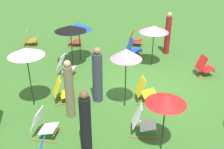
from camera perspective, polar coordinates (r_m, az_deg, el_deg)
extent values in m
plane|color=#386B28|center=(9.88, 6.99, -2.58)|extent=(40.00, 40.00, 0.00)
cube|color=olive|center=(13.38, 4.75, 5.75)|extent=(0.24, 0.74, 0.04)
cube|color=olive|center=(13.78, 5.11, 6.39)|extent=(0.24, 0.74, 0.04)
cube|color=red|center=(13.48, 5.40, 7.03)|extent=(0.58, 0.55, 0.13)
cube|color=red|center=(13.44, 4.18, 8.28)|extent=(0.53, 0.37, 0.57)
cylinder|color=olive|center=(13.47, 6.22, 6.66)|extent=(0.43, 0.14, 0.03)
cube|color=olive|center=(13.96, -16.73, 5.60)|extent=(0.19, 0.75, 0.04)
cube|color=olive|center=(14.37, -16.64, 6.22)|extent=(0.19, 0.75, 0.04)
cube|color=orange|center=(14.07, -16.42, 6.91)|extent=(0.56, 0.52, 0.13)
cube|color=orange|center=(14.02, -17.79, 7.85)|extent=(0.52, 0.34, 0.57)
cylinder|color=olive|center=(14.08, -15.57, 6.73)|extent=(0.44, 0.12, 0.03)
cube|color=olive|center=(7.61, -14.32, -13.33)|extent=(0.17, 0.75, 0.04)
cube|color=olive|center=(7.92, -13.06, -11.35)|extent=(0.17, 0.75, 0.04)
cube|color=white|center=(7.58, -13.18, -10.97)|extent=(0.55, 0.51, 0.13)
cube|color=white|center=(7.52, -15.53, -8.92)|extent=(0.52, 0.33, 0.57)
cylinder|color=olive|center=(7.55, -11.69, -11.61)|extent=(0.44, 0.11, 0.03)
cube|color=olive|center=(12.21, 4.95, 3.61)|extent=(0.19, 0.75, 0.04)
cube|color=olive|center=(12.60, 4.38, 4.39)|extent=(0.19, 0.75, 0.04)
cube|color=#1947B7|center=(12.33, 5.15, 5.12)|extent=(0.56, 0.52, 0.13)
cube|color=#1947B7|center=(12.15, 3.84, 6.24)|extent=(0.52, 0.34, 0.57)
cylinder|color=olive|center=(12.42, 6.02, 4.88)|extent=(0.44, 0.12, 0.03)
cube|color=olive|center=(8.95, -9.73, -6.05)|extent=(0.26, 0.74, 0.04)
cube|color=olive|center=(9.33, -10.13, -4.63)|extent=(0.26, 0.74, 0.04)
cube|color=yellow|center=(9.02, -9.43, -3.88)|extent=(0.59, 0.55, 0.13)
cube|color=yellow|center=(8.86, -11.48, -2.59)|extent=(0.53, 0.38, 0.57)
cylinder|color=olive|center=(9.07, -8.15, -4.08)|extent=(0.43, 0.16, 0.03)
cube|color=olive|center=(8.90, 7.42, -6.09)|extent=(0.14, 0.76, 0.04)
cube|color=olive|center=(9.26, 6.75, -4.62)|extent=(0.14, 0.76, 0.04)
cube|color=yellow|center=(8.97, 7.79, -3.93)|extent=(0.53, 0.49, 0.13)
cube|color=yellow|center=(8.76, 6.00, -2.50)|extent=(0.51, 0.31, 0.57)
cylinder|color=olive|center=(9.06, 8.99, -4.21)|extent=(0.44, 0.09, 0.03)
cube|color=olive|center=(13.43, -7.89, 5.67)|extent=(0.06, 0.76, 0.04)
cube|color=olive|center=(13.84, -7.71, 6.33)|extent=(0.06, 0.76, 0.04)
cube|color=red|center=(13.54, -7.44, 7.01)|extent=(0.49, 0.45, 0.13)
cube|color=red|center=(13.48, -8.79, 8.10)|extent=(0.49, 0.26, 0.57)
cylinder|color=olive|center=(13.54, -6.58, 6.76)|extent=(0.44, 0.04, 0.03)
cube|color=olive|center=(7.55, 6.73, -12.96)|extent=(0.07, 0.76, 0.04)
cube|color=olive|center=(7.89, 6.55, -10.91)|extent=(0.07, 0.76, 0.04)
cube|color=white|center=(7.57, 7.51, -10.43)|extent=(0.50, 0.46, 0.13)
cube|color=white|center=(7.38, 5.29, -8.68)|extent=(0.49, 0.27, 0.57)
cylinder|color=olive|center=(7.63, 9.00, -10.86)|extent=(0.44, 0.05, 0.03)
cube|color=olive|center=(10.59, -9.90, -0.55)|extent=(0.21, 0.75, 0.04)
cube|color=olive|center=(10.95, -9.04, 0.48)|extent=(0.21, 0.75, 0.04)
cube|color=white|center=(10.62, -9.06, 1.13)|extent=(0.57, 0.53, 0.13)
cube|color=white|center=(10.61, -10.68, 2.65)|extent=(0.52, 0.35, 0.57)
cylinder|color=olive|center=(10.58, -8.03, 0.68)|extent=(0.43, 0.13, 0.03)
cube|color=olive|center=(11.03, 19.32, -0.58)|extent=(0.20, 0.75, 0.04)
cube|color=olive|center=(11.36, 18.22, 0.42)|extent=(0.20, 0.75, 0.04)
cube|color=red|center=(11.14, 19.39, 1.14)|extent=(0.56, 0.53, 0.13)
cube|color=red|center=(10.88, 18.27, 2.32)|extent=(0.52, 0.35, 0.57)
cylinder|color=olive|center=(11.28, 20.21, 0.91)|extent=(0.44, 0.12, 0.03)
cylinder|color=black|center=(11.25, 8.57, 5.87)|extent=(0.03, 0.03, 1.69)
cone|color=pink|center=(11.01, 8.84, 9.46)|extent=(1.17, 1.17, 0.26)
cylinder|color=black|center=(8.68, -16.86, -0.76)|extent=(0.03, 0.03, 1.93)
cone|color=white|center=(8.33, -17.65, 4.56)|extent=(1.08, 1.08, 0.24)
cylinder|color=black|center=(11.79, -6.79, 6.82)|extent=(0.03, 0.03, 1.63)
cone|color=#194CB2|center=(11.58, -6.98, 10.01)|extent=(1.11, 1.11, 0.31)
cylinder|color=black|center=(8.28, 2.87, -1.00)|extent=(0.03, 0.03, 1.92)
cone|color=pink|center=(7.92, 3.00, 4.35)|extent=(0.94, 0.94, 0.31)
cylinder|color=black|center=(6.81, 10.78, -9.95)|extent=(0.03, 0.03, 1.61)
cone|color=red|center=(6.42, 11.31, -4.96)|extent=(0.98, 0.98, 0.26)
cylinder|color=black|center=(11.15, -8.45, 5.80)|extent=(0.03, 0.03, 1.73)
cone|color=black|center=(10.90, -8.73, 9.60)|extent=(1.27, 1.27, 0.23)
cylinder|color=black|center=(6.76, -5.57, -10.39)|extent=(0.38, 0.38, 1.50)
sphere|color=brown|center=(6.29, -5.91, -4.24)|extent=(0.22, 0.22, 0.22)
cylinder|color=maroon|center=(12.63, 11.59, 8.00)|extent=(0.37, 0.37, 1.70)
sphere|color=tan|center=(12.36, 12.00, 12.16)|extent=(0.22, 0.22, 0.22)
cylinder|color=#72664C|center=(7.98, -8.92, -3.67)|extent=(0.37, 0.37, 1.63)
sphere|color=tan|center=(7.56, -9.41, 2.26)|extent=(0.20, 0.20, 0.20)
cylinder|color=#333847|center=(8.66, -3.07, -0.70)|extent=(0.40, 0.40, 1.65)
sphere|color=#936647|center=(8.27, -3.22, 4.99)|extent=(0.23, 0.23, 0.23)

